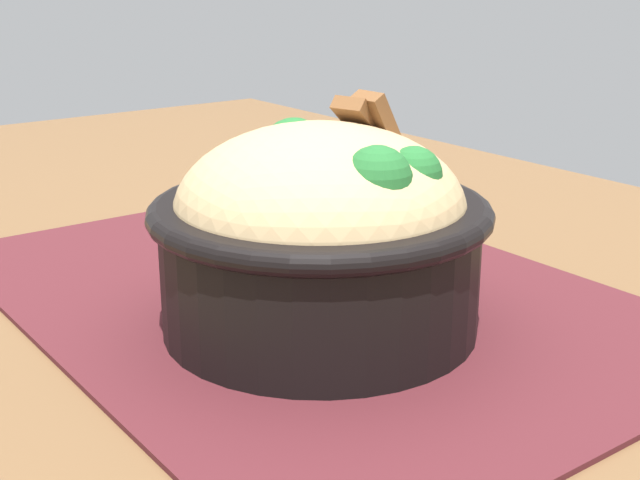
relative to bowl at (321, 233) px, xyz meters
The scene contains 4 objects.
table 0.15m from the bowl, 18.03° to the right, with size 1.33×0.80×0.78m.
placemat 0.08m from the bowl, 25.82° to the right, with size 0.44×0.31×0.00m, color #47191E.
bowl is the anchor object (origin of this frame).
fork 0.16m from the bowl, 17.04° to the right, with size 0.03×0.12×0.00m.
Camera 1 is at (-0.43, 0.29, 0.97)m, focal length 48.94 mm.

